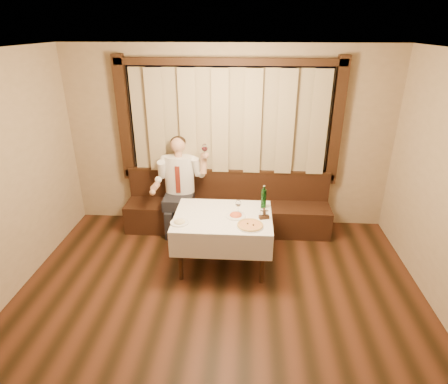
# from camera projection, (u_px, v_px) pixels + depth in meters

# --- Properties ---
(room) EXTENTS (5.01, 6.01, 2.81)m
(room) POSITION_uv_depth(u_px,v_px,m) (218.00, 185.00, 3.90)
(room) COLOR black
(room) RESTS_ON ground
(banquette) EXTENTS (3.20, 0.61, 0.94)m
(banquette) POSITION_uv_depth(u_px,v_px,m) (227.00, 210.00, 5.98)
(banquette) COLOR black
(banquette) RESTS_ON ground
(dining_table) EXTENTS (1.27, 0.97, 0.76)m
(dining_table) POSITION_uv_depth(u_px,v_px,m) (223.00, 222.00, 4.91)
(dining_table) COLOR black
(dining_table) RESTS_ON ground
(pizza) EXTENTS (0.34, 0.34, 0.04)m
(pizza) POSITION_uv_depth(u_px,v_px,m) (250.00, 225.00, 4.60)
(pizza) COLOR white
(pizza) RESTS_ON dining_table
(pasta_red) EXTENTS (0.26, 0.26, 0.09)m
(pasta_red) POSITION_uv_depth(u_px,v_px,m) (236.00, 214.00, 4.83)
(pasta_red) COLOR white
(pasta_red) RESTS_ON dining_table
(pasta_cream) EXTENTS (0.23, 0.23, 0.08)m
(pasta_cream) POSITION_uv_depth(u_px,v_px,m) (179.00, 221.00, 4.67)
(pasta_cream) COLOR white
(pasta_cream) RESTS_ON dining_table
(green_bottle) EXTENTS (0.07, 0.07, 0.33)m
(green_bottle) POSITION_uv_depth(u_px,v_px,m) (264.00, 198.00, 5.02)
(green_bottle) COLOR #0D4011
(green_bottle) RESTS_ON dining_table
(table_wine_glass) EXTENTS (0.08, 0.08, 0.21)m
(table_wine_glass) POSITION_uv_depth(u_px,v_px,m) (238.00, 204.00, 4.83)
(table_wine_glass) COLOR white
(table_wine_glass) RESTS_ON dining_table
(cruet_caddy) EXTENTS (0.14, 0.09, 0.14)m
(cruet_caddy) POSITION_uv_depth(u_px,v_px,m) (264.00, 215.00, 4.77)
(cruet_caddy) COLOR black
(cruet_caddy) RESTS_ON dining_table
(seated_man) EXTENTS (0.85, 0.64, 1.51)m
(seated_man) POSITION_uv_depth(u_px,v_px,m) (179.00, 179.00, 5.72)
(seated_man) COLOR black
(seated_man) RESTS_ON ground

